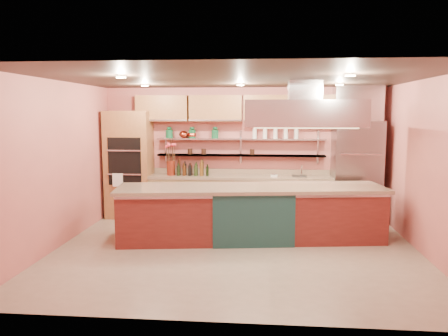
# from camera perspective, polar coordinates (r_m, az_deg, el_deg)

# --- Properties ---
(floor) EXTENTS (6.00, 5.00, 0.02)m
(floor) POSITION_cam_1_polar(r_m,az_deg,el_deg) (7.35, 1.56, -10.79)
(floor) COLOR gray
(floor) RESTS_ON ground
(ceiling) EXTENTS (6.00, 5.00, 0.02)m
(ceiling) POSITION_cam_1_polar(r_m,az_deg,el_deg) (7.01, 1.64, 11.62)
(ceiling) COLOR black
(ceiling) RESTS_ON wall_back
(wall_back) EXTENTS (6.00, 0.04, 2.80)m
(wall_back) POSITION_cam_1_polar(r_m,az_deg,el_deg) (9.52, 2.51, 2.04)
(wall_back) COLOR #C5655D
(wall_back) RESTS_ON floor
(wall_front) EXTENTS (6.00, 0.04, 2.80)m
(wall_front) POSITION_cam_1_polar(r_m,az_deg,el_deg) (4.58, -0.31, -3.68)
(wall_front) COLOR #C5655D
(wall_front) RESTS_ON floor
(wall_left) EXTENTS (0.04, 5.00, 2.80)m
(wall_left) POSITION_cam_1_polar(r_m,az_deg,el_deg) (7.82, -20.93, 0.41)
(wall_left) COLOR #C5655D
(wall_left) RESTS_ON floor
(wall_right) EXTENTS (0.04, 5.00, 2.80)m
(wall_right) POSITION_cam_1_polar(r_m,az_deg,el_deg) (7.49, 25.17, -0.08)
(wall_right) COLOR #C5655D
(wall_right) RESTS_ON floor
(oven_stack) EXTENTS (0.95, 0.64, 2.30)m
(oven_stack) POSITION_cam_1_polar(r_m,az_deg,el_deg) (9.66, -12.26, 0.46)
(oven_stack) COLOR #9A6238
(oven_stack) RESTS_ON floor
(refrigerator) EXTENTS (0.95, 0.72, 2.10)m
(refrigerator) POSITION_cam_1_polar(r_m,az_deg,el_deg) (9.40, 16.87, -0.49)
(refrigerator) COLOR gray
(refrigerator) RESTS_ON floor
(back_counter) EXTENTS (3.84, 0.64, 0.93)m
(back_counter) POSITION_cam_1_polar(r_m,az_deg,el_deg) (9.36, 2.09, -3.83)
(back_counter) COLOR tan
(back_counter) RESTS_ON floor
(wall_shelf_lower) EXTENTS (3.60, 0.26, 0.03)m
(wall_shelf_lower) POSITION_cam_1_polar(r_m,az_deg,el_deg) (9.40, 2.17, 1.67)
(wall_shelf_lower) COLOR #ABADB2
(wall_shelf_lower) RESTS_ON wall_back
(wall_shelf_upper) EXTENTS (3.60, 0.26, 0.03)m
(wall_shelf_upper) POSITION_cam_1_polar(r_m,az_deg,el_deg) (9.37, 2.18, 3.80)
(wall_shelf_upper) COLOR #ABADB2
(wall_shelf_upper) RESTS_ON wall_back
(upper_cabinets) EXTENTS (4.60, 0.36, 0.55)m
(upper_cabinets) POSITION_cam_1_polar(r_m,az_deg,el_deg) (9.30, 2.49, 7.77)
(upper_cabinets) COLOR #9A6238
(upper_cabinets) RESTS_ON wall_back
(range_hood) EXTENTS (2.00, 1.00, 0.45)m
(range_hood) POSITION_cam_1_polar(r_m,az_deg,el_deg) (7.67, 10.42, 7.02)
(range_hood) COLOR #ABADB2
(range_hood) RESTS_ON ceiling
(ceiling_downlights) EXTENTS (4.00, 2.80, 0.02)m
(ceiling_downlights) POSITION_cam_1_polar(r_m,az_deg,el_deg) (7.20, 1.73, 11.26)
(ceiling_downlights) COLOR #FFE5A5
(ceiling_downlights) RESTS_ON ceiling
(island) EXTENTS (4.71, 1.61, 0.96)m
(island) POSITION_cam_1_polar(r_m,az_deg,el_deg) (7.85, 3.52, -5.90)
(island) COLOR maroon
(island) RESTS_ON floor
(flower_vase) EXTENTS (0.20, 0.20, 0.31)m
(flower_vase) POSITION_cam_1_polar(r_m,az_deg,el_deg) (9.41, -6.94, -0.01)
(flower_vase) COLOR #5E1A0E
(flower_vase) RESTS_ON back_counter
(oil_bottle_cluster) EXTENTS (0.77, 0.45, 0.24)m
(oil_bottle_cluster) POSITION_cam_1_polar(r_m,az_deg,el_deg) (9.32, -4.05, -0.25)
(oil_bottle_cluster) COLOR black
(oil_bottle_cluster) RESTS_ON back_counter
(kitchen_scale) EXTENTS (0.15, 0.11, 0.08)m
(kitchen_scale) POSITION_cam_1_polar(r_m,az_deg,el_deg) (9.22, 6.55, -0.87)
(kitchen_scale) COLOR silver
(kitchen_scale) RESTS_ON back_counter
(bar_faucet) EXTENTS (0.04, 0.04, 0.24)m
(bar_faucet) POSITION_cam_1_polar(r_m,az_deg,el_deg) (9.34, 10.10, -0.32)
(bar_faucet) COLOR silver
(bar_faucet) RESTS_ON back_counter
(copper_kettle) EXTENTS (0.24, 0.24, 0.16)m
(copper_kettle) POSITION_cam_1_polar(r_m,az_deg,el_deg) (9.51, -5.30, 4.39)
(copper_kettle) COLOR #B03E28
(copper_kettle) RESTS_ON wall_shelf_upper
(green_canister) EXTENTS (0.18, 0.18, 0.18)m
(green_canister) POSITION_cam_1_polar(r_m,az_deg,el_deg) (9.41, -1.19, 4.45)
(green_canister) COLOR #104D2A
(green_canister) RESTS_ON wall_shelf_upper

